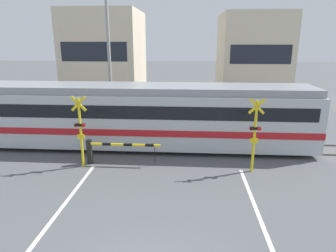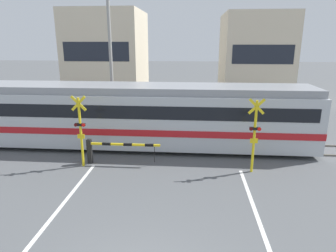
{
  "view_description": "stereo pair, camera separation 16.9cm",
  "coord_description": "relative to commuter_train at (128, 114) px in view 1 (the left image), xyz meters",
  "views": [
    {
      "loc": [
        0.95,
        -4.95,
        5.45
      ],
      "look_at": [
        0.0,
        8.53,
        1.6
      ],
      "focal_mm": 32.0,
      "sensor_mm": 36.0,
      "label": 1
    },
    {
      "loc": [
        1.12,
        -4.94,
        5.45
      ],
      "look_at": [
        0.0,
        8.53,
        1.6
      ],
      "focal_mm": 32.0,
      "sensor_mm": 36.0,
      "label": 2
    }
  ],
  "objects": [
    {
      "name": "rail_track_near",
      "position": [
        2.22,
        -0.72,
        -1.72
      ],
      "size": [
        50.0,
        0.1,
        0.08
      ],
      "color": "#5B564C",
      "rests_on": "ground_plane"
    },
    {
      "name": "rail_track_far",
      "position": [
        2.22,
        0.72,
        -1.72
      ],
      "size": [
        50.0,
        0.1,
        0.08
      ],
      "color": "#5B564C",
      "rests_on": "ground_plane"
    },
    {
      "name": "road_stripe_left",
      "position": [
        -1.06,
        -8.48,
        -1.75
      ],
      "size": [
        0.14,
        11.29,
        0.01
      ],
      "color": "white",
      "rests_on": "ground_plane"
    },
    {
      "name": "commuter_train",
      "position": [
        0.0,
        0.0,
        0.0
      ],
      "size": [
        19.04,
        2.98,
        3.29
      ],
      "color": "#B7BCC1",
      "rests_on": "ground_plane"
    },
    {
      "name": "crossing_barrier_near",
      "position": [
        -0.53,
        -2.54,
        -1.01
      ],
      "size": [
        3.36,
        0.2,
        1.15
      ],
      "color": "black",
      "rests_on": "ground_plane"
    },
    {
      "name": "crossing_barrier_far",
      "position": [
        4.97,
        2.84,
        -1.01
      ],
      "size": [
        3.36,
        0.2,
        1.15
      ],
      "color": "black",
      "rests_on": "ground_plane"
    },
    {
      "name": "crossing_signal_left",
      "position": [
        -1.51,
        -2.89,
        0.02
      ],
      "size": [
        0.68,
        0.15,
        3.22
      ],
      "color": "yellow",
      "rests_on": "ground_plane"
    },
    {
      "name": "crossing_signal_right",
      "position": [
        5.96,
        -2.89,
        0.02
      ],
      "size": [
        0.68,
        0.15,
        3.22
      ],
      "color": "yellow",
      "rests_on": "ground_plane"
    },
    {
      "name": "pedestrian",
      "position": [
        1.2,
        4.61,
        -0.75
      ],
      "size": [
        0.38,
        0.23,
        1.74
      ],
      "color": "#33384C",
      "rests_on": "ground_plane"
    },
    {
      "name": "building_left_of_street",
      "position": [
        -5.14,
        14.95,
        2.38
      ],
      "size": [
        6.96,
        7.62,
        8.27
      ],
      "color": "beige",
      "rests_on": "ground_plane"
    },
    {
      "name": "building_right_of_street",
      "position": [
        9.13,
        14.95,
        2.21
      ],
      "size": [
        6.05,
        7.62,
        7.93
      ],
      "color": "beige",
      "rests_on": "ground_plane"
    },
    {
      "name": "utility_pole_streetside",
      "position": [
        -2.26,
        5.34,
        2.59
      ],
      "size": [
        0.22,
        0.22,
        8.69
      ],
      "color": "gray",
      "rests_on": "ground_plane"
    }
  ]
}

